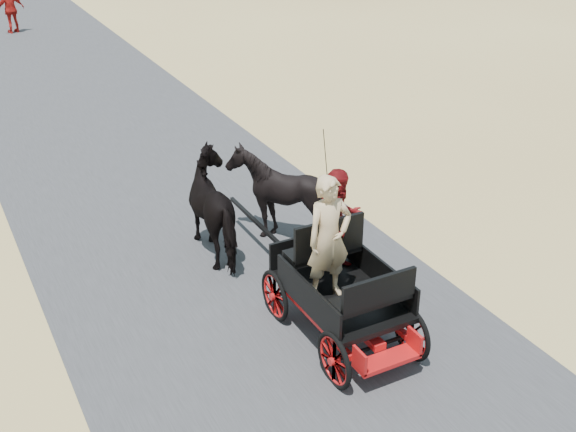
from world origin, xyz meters
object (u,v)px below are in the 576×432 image
carriage (340,314)px  horse_right (278,195)px  pedestrian (11,9)px  horse_left (220,208)px

carriage → horse_right: (0.55, 3.00, 0.49)m
horse_right → pedestrian: bearing=-85.3°
carriage → horse_left: horse_left is taller
carriage → pedestrian: (-0.98, 21.63, 0.50)m
horse_left → horse_right: horse_right is taller
carriage → pedestrian: size_ratio=1.39×
pedestrian → carriage: bearing=78.5°
carriage → pedestrian: 21.66m
carriage → horse_left: 3.09m
horse_right → pedestrian: (-1.53, 18.63, 0.01)m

